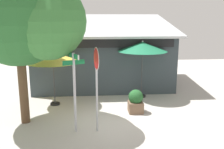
# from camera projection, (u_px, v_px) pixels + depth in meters

# --- Properties ---
(ground_plane) EXTENTS (28.00, 28.00, 0.10)m
(ground_plane) POSITION_uv_depth(u_px,v_px,m) (116.00, 122.00, 10.13)
(ground_plane) COLOR #ADA8A0
(cafe_building) EXTENTS (8.07, 5.90, 4.16)m
(cafe_building) POSITION_uv_depth(u_px,v_px,m) (103.00, 57.00, 15.50)
(cafe_building) COLOR #333D42
(cafe_building) RESTS_ON ground
(street_sign_post) EXTENTS (0.72, 0.78, 2.83)m
(street_sign_post) POSITION_uv_depth(u_px,v_px,m) (74.00, 85.00, 8.78)
(street_sign_post) COLOR #A8AAB2
(street_sign_post) RESTS_ON ground
(stop_sign) EXTENTS (0.17, 0.78, 3.02)m
(stop_sign) POSITION_uv_depth(u_px,v_px,m) (97.00, 74.00, 8.76)
(stop_sign) COLOR #A8AAB2
(stop_sign) RESTS_ON ground
(patio_umbrella_mustard_left) EXTENTS (2.47, 2.47, 2.54)m
(patio_umbrella_mustard_left) POSITION_uv_depth(u_px,v_px,m) (53.00, 57.00, 11.47)
(patio_umbrella_mustard_left) COLOR black
(patio_umbrella_mustard_left) RESTS_ON ground
(patio_umbrella_forest_green_center) EXTENTS (2.45, 2.45, 2.87)m
(patio_umbrella_forest_green_center) POSITION_uv_depth(u_px,v_px,m) (142.00, 47.00, 12.55)
(patio_umbrella_forest_green_center) COLOR black
(patio_umbrella_forest_green_center) RESTS_ON ground
(shade_tree) EXTENTS (4.48, 4.05, 6.30)m
(shade_tree) POSITION_uv_depth(u_px,v_px,m) (24.00, 12.00, 8.96)
(shade_tree) COLOR brown
(shade_tree) RESTS_ON ground
(sidewalk_planter) EXTENTS (0.63, 0.63, 1.00)m
(sidewalk_planter) POSITION_uv_depth(u_px,v_px,m) (136.00, 101.00, 10.89)
(sidewalk_planter) COLOR brown
(sidewalk_planter) RESTS_ON ground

